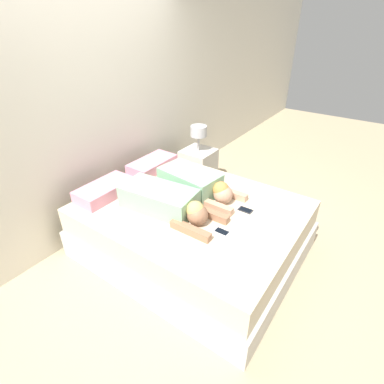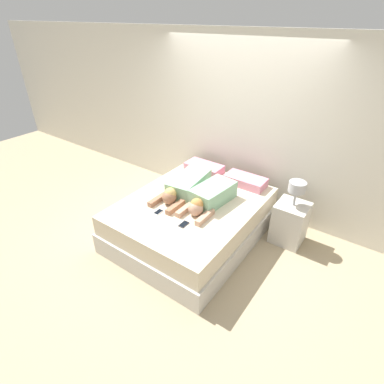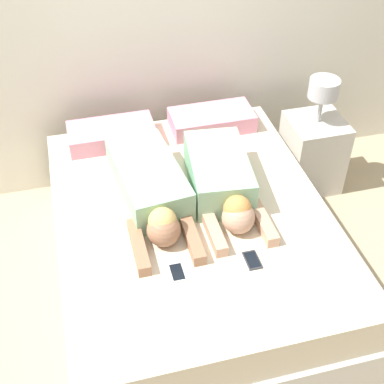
{
  "view_description": "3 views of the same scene",
  "coord_description": "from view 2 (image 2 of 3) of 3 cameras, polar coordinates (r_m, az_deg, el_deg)",
  "views": [
    {
      "loc": [
        -2.0,
        -1.41,
        2.19
      ],
      "look_at": [
        0.0,
        0.0,
        0.72
      ],
      "focal_mm": 28.0,
      "sensor_mm": 36.0,
      "label": 1
    },
    {
      "loc": [
        1.97,
        -2.74,
        2.75
      ],
      "look_at": [
        0.0,
        0.0,
        0.72
      ],
      "focal_mm": 28.0,
      "sensor_mm": 36.0,
      "label": 2
    },
    {
      "loc": [
        -0.59,
        -2.28,
        2.76
      ],
      "look_at": [
        0.0,
        0.0,
        0.72
      ],
      "focal_mm": 50.0,
      "sensor_mm": 36.0,
      "label": 3
    }
  ],
  "objects": [
    {
      "name": "wall_back",
      "position": [
        4.63,
        8.87,
        12.4
      ],
      "size": [
        12.0,
        0.06,
        2.6
      ],
      "color": "silver",
      "rests_on": "ground_plane"
    },
    {
      "name": "nightstand",
      "position": [
        4.28,
        18.18,
        -5.23
      ],
      "size": [
        0.41,
        0.41,
        0.93
      ],
      "color": "beige",
      "rests_on": "ground_plane"
    },
    {
      "name": "pillow_head_left",
      "position": [
        4.76,
        2.32,
        4.62
      ],
      "size": [
        0.59,
        0.3,
        0.13
      ],
      "color": "pink",
      "rests_on": "bed"
    },
    {
      "name": "bed",
      "position": [
        4.18,
        -0.0,
        -5.2
      ],
      "size": [
        1.67,
        2.09,
        0.57
      ],
      "color": "beige",
      "rests_on": "ground_plane"
    },
    {
      "name": "ground_plane",
      "position": [
        4.35,
        -0.0,
        -8.19
      ],
      "size": [
        12.0,
        12.0,
        0.0
      ],
      "primitive_type": "plane",
      "color": "tan"
    },
    {
      "name": "person_left",
      "position": [
        4.16,
        -1.35,
        1.13
      ],
      "size": [
        0.43,
        1.04,
        0.22
      ],
      "color": "#8CBF99",
      "rests_on": "bed"
    },
    {
      "name": "pillow_head_right",
      "position": [
        4.45,
        10.12,
        2.13
      ],
      "size": [
        0.59,
        0.3,
        0.13
      ],
      "color": "pink",
      "rests_on": "bed"
    },
    {
      "name": "person_right",
      "position": [
        3.92,
        3.32,
        -0.89
      ],
      "size": [
        0.42,
        0.92,
        0.23
      ],
      "color": "#8CBF99",
      "rests_on": "bed"
    },
    {
      "name": "cell_phone_left",
      "position": [
        3.82,
        -6.41,
        -3.8
      ],
      "size": [
        0.08,
        0.13,
        0.01
      ],
      "color": "silver",
      "rests_on": "bed"
    },
    {
      "name": "cell_phone_right",
      "position": [
        3.59,
        -1.57,
        -6.17
      ],
      "size": [
        0.08,
        0.13,
        0.01
      ],
      "color": "#2D2D33",
      "rests_on": "bed"
    }
  ]
}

